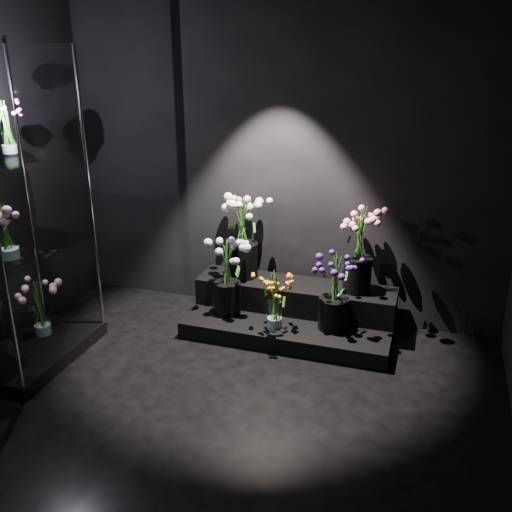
% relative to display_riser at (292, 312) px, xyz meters
% --- Properties ---
extents(floor, '(4.00, 4.00, 0.00)m').
position_rel_display_riser_xyz_m(floor, '(-0.22, -1.64, -0.16)').
color(floor, black).
rests_on(floor, ground).
extents(wall_back, '(4.00, 0.00, 4.00)m').
position_rel_display_riser_xyz_m(wall_back, '(-0.22, 0.36, 1.24)').
color(wall_back, black).
rests_on(wall_back, floor).
extents(display_riser, '(1.79, 0.79, 0.40)m').
position_rel_display_riser_xyz_m(display_riser, '(0.00, 0.00, 0.00)').
color(display_riser, black).
rests_on(display_riser, floor).
extents(display_case, '(0.66, 1.10, 2.42)m').
position_rel_display_riser_xyz_m(display_case, '(-1.87, -1.13, 1.04)').
color(display_case, black).
rests_on(display_case, floor).
extents(bouquet_orange_bells, '(0.32, 0.32, 0.49)m').
position_rel_display_riser_xyz_m(bouquet_orange_bells, '(-0.08, -0.29, 0.24)').
color(bouquet_orange_bells, white).
rests_on(bouquet_orange_bells, display_riser).
extents(bouquet_lilac, '(0.43, 0.43, 0.67)m').
position_rel_display_riser_xyz_m(bouquet_lilac, '(-0.55, -0.16, 0.38)').
color(bouquet_lilac, black).
rests_on(bouquet_lilac, display_riser).
extents(bouquet_purple, '(0.35, 0.35, 0.66)m').
position_rel_display_riser_xyz_m(bouquet_purple, '(0.40, -0.16, 0.34)').
color(bouquet_purple, black).
rests_on(bouquet_purple, display_riser).
extents(bouquet_cream_roses, '(0.47, 0.47, 0.75)m').
position_rel_display_riser_xyz_m(bouquet_cream_roses, '(-0.51, 0.13, 0.66)').
color(bouquet_cream_roses, black).
rests_on(bouquet_cream_roses, display_riser).
extents(bouquet_pink_roses, '(0.47, 0.47, 0.75)m').
position_rel_display_riser_xyz_m(bouquet_pink_roses, '(0.54, 0.12, 0.66)').
color(bouquet_pink_roses, black).
rests_on(bouquet_pink_roses, display_riser).
extents(bouquet_case_pink, '(0.36, 0.36, 0.41)m').
position_rel_display_riser_xyz_m(bouquet_case_pink, '(-1.81, -1.30, 0.99)').
color(bouquet_case_pink, white).
rests_on(bouquet_case_pink, display_case).
extents(bouquet_case_magenta, '(0.23, 0.23, 0.41)m').
position_rel_display_riser_xyz_m(bouquet_case_magenta, '(-1.92, -1.01, 1.70)').
color(bouquet_case_magenta, white).
rests_on(bouquet_case_magenta, display_case).
extents(bouquet_case_base_pink, '(0.33, 0.33, 0.49)m').
position_rel_display_riser_xyz_m(bouquet_case_base_pink, '(-1.92, -0.94, 0.20)').
color(bouquet_case_base_pink, white).
rests_on(bouquet_case_base_pink, display_case).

